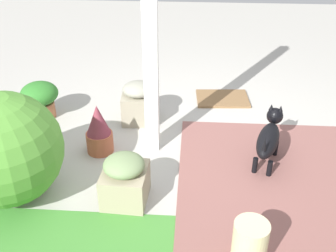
{
  "coord_description": "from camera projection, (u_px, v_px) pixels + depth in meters",
  "views": [
    {
      "loc": [
        0.01,
        3.45,
        2.34
      ],
      "look_at": [
        0.23,
        0.17,
        0.36
      ],
      "focal_mm": 43.21,
      "sensor_mm": 36.0,
      "label": 1
    }
  ],
  "objects": [
    {
      "name": "porch_pillar",
      "position": [
        150.0,
        26.0,
        3.52
      ],
      "size": [
        0.13,
        0.13,
        2.54
      ],
      "primitive_type": "cube",
      "color": "white",
      "rests_on": "ground"
    },
    {
      "name": "doormat",
      "position": [
        222.0,
        99.0,
        5.08
      ],
      "size": [
        0.67,
        0.51,
        0.03
      ],
      "primitive_type": "cube",
      "rotation": [
        0.0,
        0.0,
        0.06
      ],
      "color": "brown",
      "rests_on": "ground"
    },
    {
      "name": "ceramic_urn",
      "position": [
        249.0,
        246.0,
        2.78
      ],
      "size": [
        0.25,
        0.25,
        0.39
      ],
      "primitive_type": "cylinder",
      "color": "beige",
      "rests_on": "ground"
    },
    {
      "name": "round_shrub",
      "position": [
        4.0,
        149.0,
        3.29
      ],
      "size": [
        0.96,
        0.96,
        0.96
      ],
      "primitive_type": "sphere",
      "color": "#529334",
      "rests_on": "ground"
    },
    {
      "name": "stone_planter_nearest",
      "position": [
        139.0,
        102.0,
        4.53
      ],
      "size": [
        0.39,
        0.39,
        0.47
      ],
      "color": "gray",
      "rests_on": "ground"
    },
    {
      "name": "ground_plane",
      "position": [
        191.0,
        148.0,
        4.16
      ],
      "size": [
        12.0,
        12.0,
        0.0
      ],
      "primitive_type": "plane",
      "color": "#B0ADA4"
    },
    {
      "name": "terracotta_pot_spiky",
      "position": [
        99.0,
        130.0,
        3.99
      ],
      "size": [
        0.27,
        0.27,
        0.52
      ],
      "color": "#AC573A",
      "rests_on": "ground"
    },
    {
      "name": "brick_path",
      "position": [
        281.0,
        195.0,
        3.52
      ],
      "size": [
        1.8,
        2.4,
        0.02
      ],
      "primitive_type": "cube",
      "color": "#86554F",
      "rests_on": "ground"
    },
    {
      "name": "dog",
      "position": [
        269.0,
        137.0,
        3.81
      ],
      "size": [
        0.36,
        0.71,
        0.49
      ],
      "color": "black",
      "rests_on": "ground"
    },
    {
      "name": "terracotta_pot_broad",
      "position": [
        40.0,
        98.0,
        4.59
      ],
      "size": [
        0.42,
        0.42,
        0.43
      ],
      "color": "#9E5E3D",
      "rests_on": "ground"
    },
    {
      "name": "stone_planter_mid",
      "position": [
        125.0,
        179.0,
        3.38
      ],
      "size": [
        0.39,
        0.42,
        0.44
      ],
      "color": "tan",
      "rests_on": "ground"
    }
  ]
}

